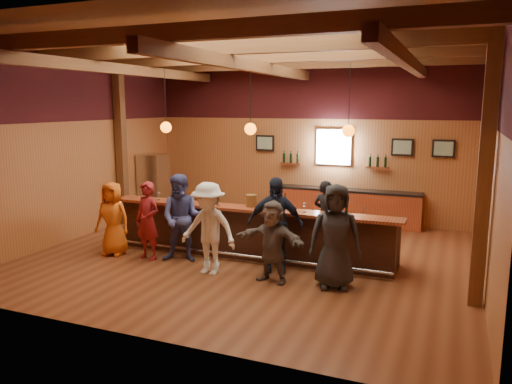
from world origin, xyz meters
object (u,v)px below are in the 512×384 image
customer_denim (182,218)px  customer_navy (275,225)px  bartender (325,215)px  bar_counter (254,231)px  stainless_fridge (154,185)px  customer_white (209,229)px  bottle_a (280,202)px  customer_brown (272,241)px  ice_bucket (251,201)px  customer_dark (335,237)px  back_bar_cabinet (345,206)px  customer_orange (113,219)px  customer_redvest (148,221)px

customer_denim → customer_navy: size_ratio=0.98×
customer_denim → bartender: 3.18m
bar_counter → stainless_fridge: (-4.12, 2.45, 0.38)m
customer_denim → customer_white: bearing=-44.2°
bar_counter → bottle_a: bearing=-16.2°
customer_white → customer_brown: customer_white is taller
bartender → ice_bucket: 1.85m
customer_denim → customer_navy: (1.98, 0.11, 0.02)m
customer_dark → customer_brown: bearing=171.6°
back_bar_cabinet → bartender: (0.09, -2.52, 0.30)m
customer_orange → customer_denim: size_ratio=0.87×
customer_white → bartender: size_ratio=1.14×
customer_orange → customer_brown: customer_orange is taller
back_bar_cabinet → customer_white: 5.24m
bar_counter → bartender: size_ratio=4.07×
customer_white → customer_dark: bearing=8.0°
bottle_a → back_bar_cabinet: bearing=82.0°
customer_orange → bartender: 4.62m
customer_dark → ice_bucket: bearing=138.4°
customer_orange → customer_denim: 1.62m
customer_navy → customer_dark: same height
customer_orange → bar_counter: bearing=14.3°
customer_white → ice_bucket: 1.30m
back_bar_cabinet → customer_denim: (-2.39, -4.50, 0.43)m
stainless_fridge → customer_navy: bearing=-33.8°
customer_redvest → bartender: (3.22, 2.13, -0.04)m
stainless_fridge → customer_white: 5.41m
stainless_fridge → customer_brown: stainless_fridge is taller
customer_redvest → bartender: bearing=43.2°
customer_white → customer_dark: customer_dark is taller
stainless_fridge → customer_redvest: 4.15m
customer_navy → customer_redvest: bearing=173.2°
bar_counter → back_bar_cabinet: size_ratio=1.57×
ice_bucket → bar_counter: bearing=98.2°
customer_navy → bartender: (0.51, 1.87, -0.15)m
customer_white → customer_navy: size_ratio=0.96×
customer_orange → ice_bucket: customer_orange is taller
customer_brown → customer_orange: bearing=-175.4°
customer_white → customer_brown: bearing=6.1°
customer_orange → customer_redvest: customer_redvest is taller
customer_orange → customer_dark: (4.86, -0.15, 0.14)m
stainless_fridge → back_bar_cabinet: bearing=11.9°
customer_navy → ice_bucket: size_ratio=7.44×
customer_orange → stainless_fridge: bearing=103.3°
bar_counter → customer_dark: (2.04, -1.24, 0.40)m
customer_orange → customer_denim: bearing=-1.2°
stainless_fridge → customer_redvest: bearing=-58.3°
customer_redvest → ice_bucket: size_ratio=6.57×
customer_redvest → customer_dark: bearing=7.4°
back_bar_cabinet → bartender: bearing=-87.8°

